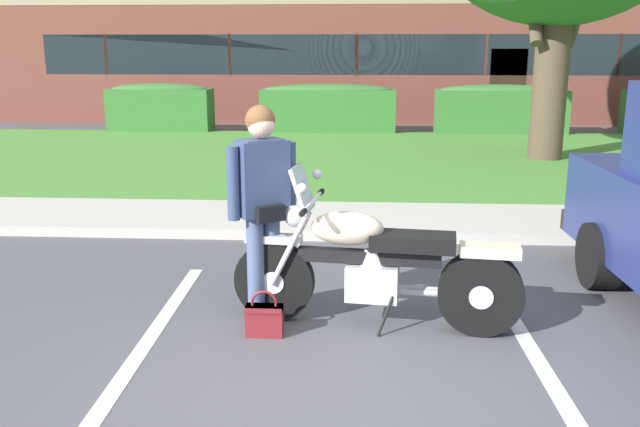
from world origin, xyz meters
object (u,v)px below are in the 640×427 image
hedge_center_right (500,108)px  brick_building (358,56)px  handbag (264,318)px  rider_person (263,198)px  hedge_center_left (328,107)px  hedge_left (161,107)px  motorcycle (386,266)px

hedge_center_right → brick_building: brick_building is taller
handbag → hedge_center_right: (4.15, 12.64, 0.51)m
rider_person → brick_building: (0.57, 18.69, 0.87)m
hedge_center_left → hedge_center_right: bearing=0.0°
hedge_center_left → hedge_center_right: (4.31, 0.00, -0.00)m
handbag → hedge_left: 13.42m
hedge_left → brick_building: (5.00, 6.38, 1.21)m
rider_person → hedge_center_left: (-0.12, 12.31, -0.34)m
hedge_center_left → handbag: bearing=-89.2°
brick_building → handbag: bearing=-91.6°
rider_person → brick_building: bearing=88.3°
hedge_center_left → brick_building: brick_building is taller
hedge_left → hedge_center_right: (8.63, 0.00, -0.00)m
handbag → brick_building: (0.52, 19.02, 1.72)m
rider_person → brick_building: brick_building is taller
hedge_left → hedge_center_left: 4.31m
hedge_center_right → motorcycle: bearing=-104.6°
rider_person → handbag: rider_person is taller
rider_person → hedge_center_right: bearing=71.2°
motorcycle → hedge_left: (-5.39, 12.40, 0.16)m
motorcycle → hedge_center_left: motorcycle is taller
rider_person → hedge_center_left: rider_person is taller
hedge_center_left → hedge_center_right: 4.31m
handbag → hedge_center_left: size_ratio=0.11×
handbag → hedge_left: size_ratio=0.14×
hedge_left → hedge_center_left: same height
rider_person → hedge_left: 13.09m
rider_person → handbag: size_ratio=4.74×
handbag → hedge_center_left: 12.65m
motorcycle → hedge_center_left: bearing=95.0°
motorcycle → brick_building: 18.84m
rider_person → hedge_left: bearing=109.8°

